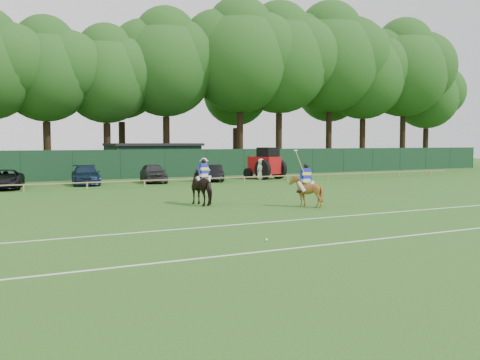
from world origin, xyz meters
TOP-DOWN VIEW (x-y plane):
  - ground at (0.00, 0.00)m, footprint 160.00×160.00m
  - horse_dark at (-0.04, 5.82)m, footprint 1.21×2.20m
  - horse_chestnut at (3.92, 2.60)m, footprint 1.48×1.60m
  - suv_black at (-7.80, 20.79)m, footprint 3.09×5.01m
  - sedan_navy at (-2.10, 22.19)m, footprint 2.84×5.15m
  - hatch_grey at (3.01, 21.78)m, footprint 2.57×4.62m
  - estate_black at (7.83, 21.03)m, footprint 2.67×4.20m
  - spectator_left at (6.71, 20.38)m, footprint 1.41×1.15m
  - spectator_mid at (6.47, 20.03)m, footprint 1.00×0.61m
  - spectator_right at (12.04, 20.59)m, footprint 0.94×0.68m
  - rider_dark at (-0.04, 5.81)m, footprint 0.93×0.42m
  - rider_chestnut at (3.92, 2.59)m, footprint 0.93×0.67m
  - polo_ball at (-2.66, -4.58)m, footprint 0.09×0.09m
  - pitch_lines at (0.00, -3.50)m, footprint 60.00×5.10m
  - pitch_rail at (0.00, 18.00)m, footprint 62.10×0.10m
  - perimeter_fence at (0.00, 27.00)m, footprint 92.08×0.08m
  - utility_shed at (6.00, 30.00)m, footprint 8.40×4.40m
  - tree_row at (2.00, 35.00)m, footprint 96.00×12.00m
  - tractor at (12.95, 21.33)m, footprint 2.79×3.59m

SIDE VIEW (x-z plane):
  - ground at x=0.00m, z-range 0.00..0.00m
  - tree_row at x=2.00m, z-range -10.50..10.50m
  - pitch_lines at x=0.00m, z-range 0.00..0.01m
  - polo_ball at x=-2.66m, z-range 0.00..0.09m
  - pitch_rail at x=0.00m, z-range 0.20..0.70m
  - suv_black at x=-7.80m, z-range 0.00..1.29m
  - estate_black at x=7.83m, z-range 0.00..1.31m
  - sedan_navy at x=-2.10m, z-range 0.00..1.41m
  - hatch_grey at x=3.01m, z-range 0.00..1.49m
  - horse_chestnut at x=3.92m, z-range 0.00..1.53m
  - spectator_mid at x=6.47m, z-range 0.00..1.60m
  - spectator_right at x=12.04m, z-range 0.00..1.77m
  - horse_dark at x=-0.04m, z-range 0.00..1.77m
  - spectator_left at x=6.71m, z-range 0.00..1.91m
  - perimeter_fence at x=0.00m, z-range 0.00..2.50m
  - tractor at x=12.95m, z-range -0.07..2.62m
  - rider_chestnut at x=3.92m, z-range 0.45..2.50m
  - utility_shed at x=6.00m, z-range 0.02..3.06m
  - rider_dark at x=-0.04m, z-range 0.96..2.37m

